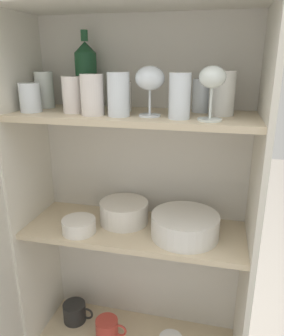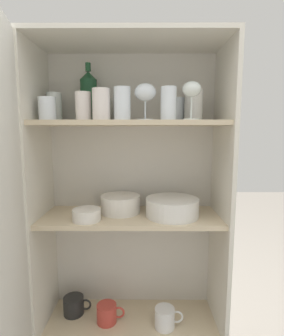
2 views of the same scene
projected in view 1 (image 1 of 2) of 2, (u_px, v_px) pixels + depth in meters
The scene contains 23 objects.
cupboard_back_panel at pixel (144, 217), 1.34m from camera, with size 0.82×0.02×1.53m, color silver.
cupboard_side_left at pixel (36, 224), 1.29m from camera, with size 0.02×0.32×1.53m, color silver.
cupboard_side_right at pixel (249, 250), 1.11m from camera, with size 0.02×0.32×1.53m, color silver.
cupboard_top_panel at pixel (133, 2), 0.96m from camera, with size 0.82×0.32×0.02m, color silver.
shelf_board_middle at pixel (135, 230), 1.20m from camera, with size 0.79×0.29×0.02m, color beige.
shelf_board_upper at pixel (134, 116), 1.06m from camera, with size 0.79×0.29×0.02m, color beige.
tumbler_glass_0 at pixel (73, 95), 1.05m from camera, with size 0.07×0.07×0.12m.
tumbler_glass_1 at pixel (92, 95), 1.01m from camera, with size 0.07×0.07×0.13m.
tumbler_glass_2 at pixel (180, 96), 0.94m from camera, with size 0.06×0.06×0.13m.
tumbler_glass_3 at pixel (30, 98), 1.07m from camera, with size 0.07×0.07×0.09m.
tumbler_glass_4 at pixel (202, 96), 1.07m from camera, with size 0.06×0.06×0.11m.
tumbler_glass_5 at pixel (45, 90), 1.16m from camera, with size 0.07×0.07×0.13m.
tumbler_glass_6 at pixel (222, 93), 1.01m from camera, with size 0.08×0.08×0.13m.
tumbler_glass_7 at pixel (119, 94), 0.99m from camera, with size 0.07×0.07×0.13m.
tumbler_glass_8 at pixel (121, 97), 1.09m from camera, with size 0.07×0.07×0.10m.
wine_glass_0 at pixel (212, 81), 0.90m from camera, with size 0.07×0.07×0.15m.
wine_glass_1 at pixel (150, 80), 0.97m from camera, with size 0.09×0.09×0.15m.
wine_bottle at pixel (86, 75), 1.15m from camera, with size 0.08×0.08×0.26m.
plate_stack_white at pixel (185, 225), 1.13m from camera, with size 0.23×0.23×0.08m.
mixing_bowl_large at pixel (124, 211), 1.23m from camera, with size 0.18×0.18×0.08m.
serving_bowl_small at pixel (79, 225), 1.16m from camera, with size 0.12×0.12×0.05m.
coffee_mug_extra_1 at pixel (107, 329), 1.35m from camera, with size 0.13×0.09×0.09m.
coffee_mug_extra_2 at pixel (75, 312), 1.44m from camera, with size 0.14×0.10×0.08m.
Camera 1 is at (0.27, -0.88, 1.38)m, focal length 35.00 mm.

